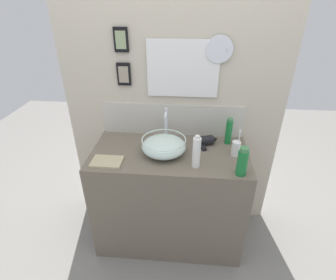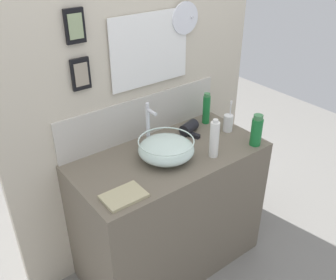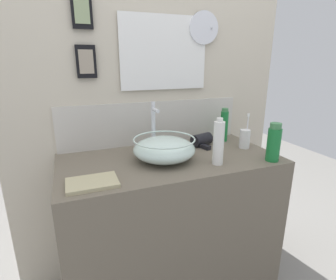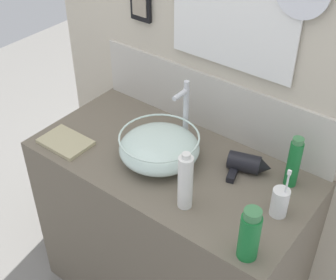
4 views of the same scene
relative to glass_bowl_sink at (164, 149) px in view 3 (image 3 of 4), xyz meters
name	(u,v)px [view 3 (image 3 of 4)]	position (x,y,z in m)	size (l,w,h in m)	color
vanity_counter	(170,227)	(0.04, 0.02, -0.49)	(1.14, 0.57, 0.85)	#6B6051
back_panel	(151,72)	(0.04, 0.33, 0.37)	(1.70, 0.09, 2.56)	beige
glass_bowl_sink	(164,149)	(0.00, 0.00, 0.00)	(0.32, 0.32, 0.12)	silver
faucet	(154,124)	(0.00, 0.17, 0.09)	(0.02, 0.09, 0.28)	silver
hair_drier	(204,140)	(0.31, 0.15, -0.03)	(0.18, 0.16, 0.07)	black
toothbrush_cup	(245,139)	(0.51, 0.02, -0.01)	(0.06, 0.06, 0.20)	white
lotion_bottle	(274,143)	(0.51, -0.20, 0.03)	(0.07, 0.07, 0.20)	#197233
shampoo_bottle	(219,143)	(0.23, -0.14, 0.05)	(0.05, 0.05, 0.23)	white
spray_bottle	(224,125)	(0.47, 0.19, 0.04)	(0.05, 0.05, 0.21)	#197233
hand_towel	(92,183)	(-0.38, -0.15, -0.05)	(0.21, 0.14, 0.02)	tan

